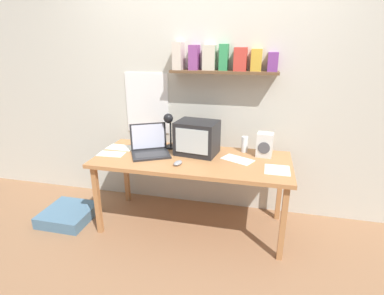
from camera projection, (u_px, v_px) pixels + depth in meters
name	position (u px, v px, depth m)	size (l,w,h in m)	color
ground_plane	(192.00, 225.00, 2.96)	(12.00, 12.00, 0.00)	#956A49
back_wall	(204.00, 84.00, 2.97)	(5.60, 0.24, 2.60)	beige
corner_desk	(192.00, 163.00, 2.74)	(1.76, 0.74, 0.71)	#B77948
crt_monitor	(197.00, 138.00, 2.78)	(0.41, 0.34, 0.31)	#232326
laptop	(150.00, 147.00, 2.81)	(0.44, 0.42, 0.27)	#232326
desk_lamp	(169.00, 125.00, 2.86)	(0.12, 0.16, 0.36)	black
juice_glass	(244.00, 145.00, 2.85)	(0.06, 0.06, 0.15)	white
space_heater	(265.00, 145.00, 2.73)	(0.15, 0.14, 0.22)	silver
computer_mouse	(178.00, 163.00, 2.56)	(0.08, 0.12, 0.03)	gray
printed_handout	(238.00, 159.00, 2.68)	(0.32, 0.26, 0.00)	white
loose_paper_near_laptop	(121.00, 147.00, 2.98)	(0.27, 0.17, 0.00)	white
loose_paper_near_monitor	(277.00, 170.00, 2.46)	(0.21, 0.22, 0.00)	white
open_notebook	(111.00, 154.00, 2.81)	(0.25, 0.16, 0.00)	white
floor_cushion	(68.00, 214.00, 3.02)	(0.47, 0.47, 0.11)	slate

